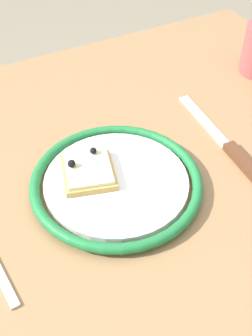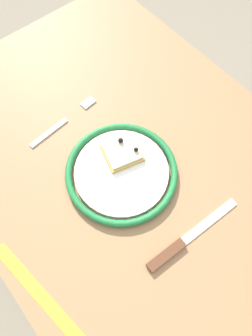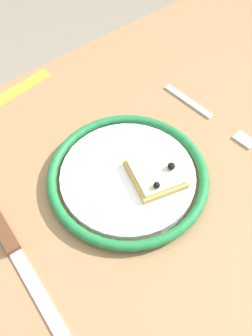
{
  "view_description": "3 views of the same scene",
  "coord_description": "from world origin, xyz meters",
  "px_view_note": "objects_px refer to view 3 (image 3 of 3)",
  "views": [
    {
      "loc": [
        -0.18,
        -0.47,
        1.27
      ],
      "look_at": [
        0.04,
        -0.04,
        0.81
      ],
      "focal_mm": 49.42,
      "sensor_mm": 36.0,
      "label": 1
    },
    {
      "loc": [
        0.25,
        -0.21,
        1.41
      ],
      "look_at": [
        0.03,
        -0.03,
        0.81
      ],
      "focal_mm": 32.61,
      "sensor_mm": 36.0,
      "label": 2
    },
    {
      "loc": [
        0.24,
        0.23,
        1.29
      ],
      "look_at": [
        0.03,
        -0.04,
        0.81
      ],
      "focal_mm": 41.62,
      "sensor_mm": 36.0,
      "label": 3
    }
  ],
  "objects_px": {
    "pizza_slice_near": "(155,173)",
    "fork": "(208,115)",
    "dining_table": "(152,219)",
    "knife": "(11,245)",
    "plate": "(128,176)"
  },
  "relations": [
    {
      "from": "plate",
      "to": "fork",
      "type": "bearing_deg",
      "value": -174.42
    },
    {
      "from": "dining_table",
      "to": "plate",
      "type": "xyz_separation_m",
      "value": [
        0.02,
        -0.04,
        0.11
      ]
    },
    {
      "from": "plate",
      "to": "knife",
      "type": "xyz_separation_m",
      "value": [
        0.2,
        -0.01,
        -0.01
      ]
    },
    {
      "from": "dining_table",
      "to": "fork",
      "type": "relative_size",
      "value": 5.23
    },
    {
      "from": "knife",
      "to": "fork",
      "type": "height_order",
      "value": "knife"
    },
    {
      "from": "plate",
      "to": "dining_table",
      "type": "bearing_deg",
      "value": 118.49
    },
    {
      "from": "dining_table",
      "to": "fork",
      "type": "height_order",
      "value": "fork"
    },
    {
      "from": "pizza_slice_near",
      "to": "knife",
      "type": "xyz_separation_m",
      "value": [
        0.23,
        -0.04,
        -0.02
      ]
    },
    {
      "from": "dining_table",
      "to": "pizza_slice_near",
      "type": "relative_size",
      "value": 10.65
    },
    {
      "from": "plate",
      "to": "knife",
      "type": "distance_m",
      "value": 0.2
    },
    {
      "from": "pizza_slice_near",
      "to": "fork",
      "type": "height_order",
      "value": "pizza_slice_near"
    },
    {
      "from": "dining_table",
      "to": "pizza_slice_near",
      "type": "height_order",
      "value": "pizza_slice_near"
    },
    {
      "from": "knife",
      "to": "fork",
      "type": "bearing_deg",
      "value": -179.1
    },
    {
      "from": "pizza_slice_near",
      "to": "fork",
      "type": "distance_m",
      "value": 0.18
    },
    {
      "from": "fork",
      "to": "knife",
      "type": "bearing_deg",
      "value": 0.9
    }
  ]
}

